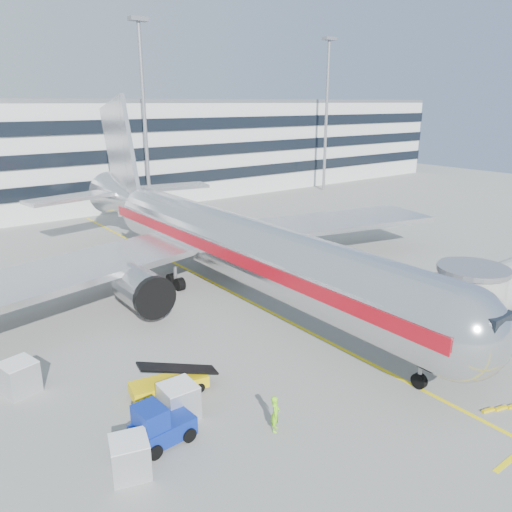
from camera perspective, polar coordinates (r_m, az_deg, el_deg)
ground at (r=34.47m, az=7.07°, el=-9.11°), size 180.00×180.00×0.00m
lead_in_line at (r=41.53m, az=-2.59°, el=-4.28°), size 0.25×70.00×0.01m
main_jet at (r=41.55m, az=-4.02°, el=1.86°), size 50.95×48.70×16.06m
terminal at (r=83.08m, az=-22.26°, el=10.86°), size 150.00×24.25×15.60m
light_mast_centre at (r=70.50m, az=-12.72°, el=16.55°), size 2.40×1.20×25.45m
light_mast_east at (r=90.33m, az=8.10°, el=16.85°), size 2.40×1.20×25.45m
belt_loader at (r=28.32m, az=-9.90°, el=-14.15°), size 4.45×2.20×2.08m
baggage_tug at (r=24.65m, az=-11.01°, el=-18.57°), size 2.92×1.98×2.11m
cargo_container_left at (r=23.35m, az=-14.21°, el=-21.37°), size 1.95×1.95×1.68m
cargo_container_right at (r=30.73m, az=-25.45°, el=-12.38°), size 2.04×2.04×1.79m
cargo_container_front at (r=26.27m, az=-8.82°, el=-16.03°), size 1.71×1.71×1.78m
ramp_worker at (r=25.06m, az=2.23°, el=-17.55°), size 0.80×0.79×1.85m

